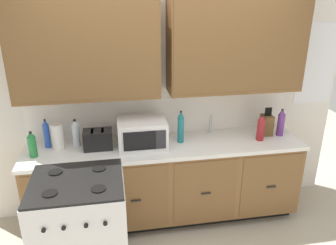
# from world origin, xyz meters

# --- Properties ---
(ground_plane) EXTENTS (8.00, 8.00, 0.00)m
(ground_plane) POSITION_xyz_m (0.00, 0.00, 0.00)
(ground_plane) COLOR #B2A893
(wall_unit) EXTENTS (4.00, 0.40, 2.54)m
(wall_unit) POSITION_xyz_m (0.00, 0.50, 1.65)
(wall_unit) COLOR white
(wall_unit) RESTS_ON ground_plane
(counter_run) EXTENTS (2.83, 0.64, 0.90)m
(counter_run) POSITION_xyz_m (0.00, 0.30, 0.46)
(counter_run) COLOR black
(counter_run) RESTS_ON ground_plane
(stove_range) EXTENTS (0.76, 0.68, 0.95)m
(stove_range) POSITION_xyz_m (-0.84, -0.33, 0.47)
(stove_range) COLOR white
(stove_range) RESTS_ON ground_plane
(microwave) EXTENTS (0.48, 0.37, 0.28)m
(microwave) POSITION_xyz_m (-0.24, 0.30, 1.04)
(microwave) COLOR white
(microwave) RESTS_ON counter_run
(toaster) EXTENTS (0.28, 0.18, 0.19)m
(toaster) POSITION_xyz_m (-0.68, 0.33, 1.00)
(toaster) COLOR black
(toaster) RESTS_ON counter_run
(knife_block) EXTENTS (0.11, 0.14, 0.31)m
(knife_block) POSITION_xyz_m (1.11, 0.36, 1.02)
(knife_block) COLOR brown
(knife_block) RESTS_ON counter_run
(sink_faucet) EXTENTS (0.02, 0.02, 0.20)m
(sink_faucet) POSITION_xyz_m (0.53, 0.51, 1.00)
(sink_faucet) COLOR #B2B5BA
(sink_faucet) RESTS_ON counter_run
(paper_towel_roll) EXTENTS (0.12, 0.12, 0.26)m
(paper_towel_roll) POSITION_xyz_m (-1.07, 0.39, 1.03)
(paper_towel_roll) COLOR white
(paper_towel_roll) RESTS_ON counter_run
(bottle_green) EXTENTS (0.08, 0.08, 0.25)m
(bottle_green) POSITION_xyz_m (-1.28, 0.25, 1.02)
(bottle_green) COLOR #237A38
(bottle_green) RESTS_ON counter_run
(bottle_red) EXTENTS (0.08, 0.08, 0.28)m
(bottle_red) POSITION_xyz_m (0.99, 0.23, 1.04)
(bottle_red) COLOR maroon
(bottle_red) RESTS_ON counter_run
(bottle_violet) EXTENTS (0.08, 0.08, 0.30)m
(bottle_violet) POSITION_xyz_m (1.25, 0.32, 1.05)
(bottle_violet) COLOR #663384
(bottle_violet) RESTS_ON counter_run
(bottle_blue) EXTENTS (0.06, 0.06, 0.30)m
(bottle_blue) POSITION_xyz_m (-1.18, 0.44, 1.05)
(bottle_blue) COLOR blue
(bottle_blue) RESTS_ON counter_run
(bottle_teal) EXTENTS (0.07, 0.07, 0.34)m
(bottle_teal) POSITION_xyz_m (0.16, 0.33, 1.07)
(bottle_teal) COLOR #1E707A
(bottle_teal) RESTS_ON counter_run
(bottle_clear) EXTENTS (0.08, 0.08, 0.28)m
(bottle_clear) POSITION_xyz_m (-0.89, 0.43, 1.04)
(bottle_clear) COLOR silver
(bottle_clear) RESTS_ON counter_run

